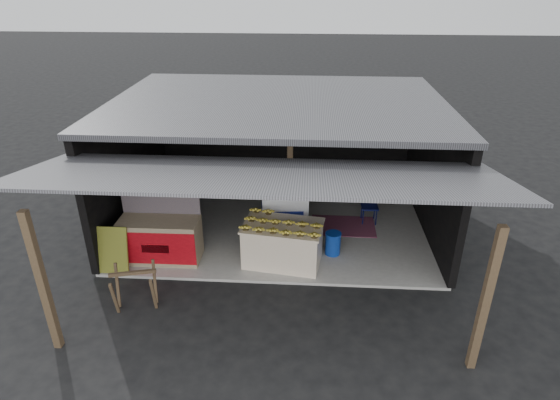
# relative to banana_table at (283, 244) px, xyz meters

# --- Properties ---
(ground) EXTENTS (80.00, 80.00, 0.00)m
(ground) POSITION_rel_banana_table_xyz_m (-0.22, -0.70, -0.50)
(ground) COLOR black
(ground) RESTS_ON ground
(concrete_slab) EXTENTS (7.00, 5.00, 0.06)m
(concrete_slab) POSITION_rel_banana_table_xyz_m (-0.22, 1.80, -0.47)
(concrete_slab) COLOR gray
(concrete_slab) RESTS_ON ground
(shophouse) EXTENTS (7.40, 7.29, 3.02)m
(shophouse) POSITION_rel_banana_table_xyz_m (-0.22, 2.11, 1.60)
(shophouse) COLOR black
(shophouse) RESTS_ON ground
(banana_table) EXTENTS (1.72, 1.20, 0.88)m
(banana_table) POSITION_rel_banana_table_xyz_m (0.00, 0.00, 0.00)
(banana_table) COLOR white
(banana_table) RESTS_ON concrete_slab
(banana_pile) EXTENTS (1.58, 1.09, 0.17)m
(banana_pile) POSITION_rel_banana_table_xyz_m (0.00, 0.00, 0.52)
(banana_pile) COLOR yellow
(banana_pile) RESTS_ON banana_table
(white_crate) EXTENTS (1.07, 0.78, 1.11)m
(white_crate) POSITION_rel_banana_table_xyz_m (-0.02, 1.09, 0.12)
(white_crate) COLOR white
(white_crate) RESTS_ON concrete_slab
(neighbor_stall) EXTENTS (1.64, 0.75, 1.68)m
(neighbor_stall) POSITION_rel_banana_table_xyz_m (-2.54, -0.02, 0.06)
(neighbor_stall) COLOR #998466
(neighbor_stall) RESTS_ON concrete_slab
(green_signboard) EXTENTS (0.64, 0.27, 0.95)m
(green_signboard) POSITION_rel_banana_table_xyz_m (-3.37, -0.53, 0.04)
(green_signboard) COLOR black
(green_signboard) RESTS_ON concrete_slab
(sawhorse) EXTENTS (0.86, 0.85, 0.80)m
(sawhorse) POSITION_rel_banana_table_xyz_m (-2.55, -1.59, 0.00)
(sawhorse) COLOR #503D28
(sawhorse) RESTS_ON ground
(water_barrel) EXTENTS (0.32, 0.32, 0.47)m
(water_barrel) POSITION_rel_banana_table_xyz_m (1.05, 0.39, -0.20)
(water_barrel) COLOR #0E349B
(water_barrel) RESTS_ON concrete_slab
(plastic_chair) EXTENTS (0.40, 0.40, 0.83)m
(plastic_chair) POSITION_rel_banana_table_xyz_m (1.96, 1.94, 0.04)
(plastic_chair) COLOR #0A0E39
(plastic_chair) RESTS_ON concrete_slab
(magenta_rug) EXTENTS (1.52, 1.03, 0.01)m
(magenta_rug) POSITION_rel_banana_table_xyz_m (1.35, 1.60, -0.44)
(magenta_rug) COLOR maroon
(magenta_rug) RESTS_ON concrete_slab
(picture_frames) EXTENTS (1.62, 0.04, 0.46)m
(picture_frames) POSITION_rel_banana_table_xyz_m (-0.38, 4.19, 1.43)
(picture_frames) COLOR black
(picture_frames) RESTS_ON shophouse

